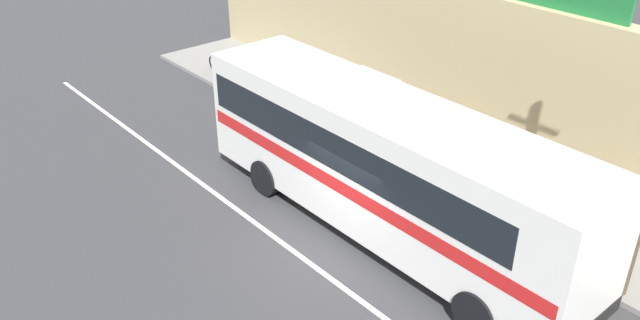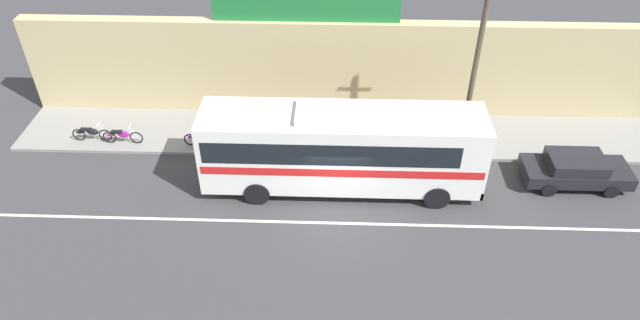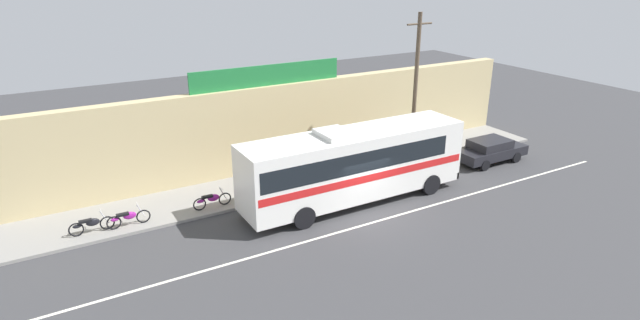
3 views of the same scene
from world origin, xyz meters
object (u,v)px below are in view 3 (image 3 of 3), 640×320
(parked_car, at_px, (490,150))
(utility_pole, at_px, (415,90))
(intercity_bus, at_px, (353,162))
(motorcycle_purple, at_px, (91,224))
(pedestrian_by_curb, at_px, (341,157))
(motorcycle_black, at_px, (212,199))
(motorcycle_orange, at_px, (128,217))

(parked_car, distance_m, utility_pole, 6.11)
(intercity_bus, distance_m, motorcycle_purple, 11.90)
(motorcycle_purple, xyz_separation_m, pedestrian_by_curb, (12.66, 0.25, 0.57))
(intercity_bus, xyz_separation_m, utility_pole, (5.38, 2.18, 2.42))
(utility_pole, xyz_separation_m, motorcycle_black, (-11.62, 0.31, -3.92))
(motorcycle_black, bearing_deg, motorcycle_purple, 177.70)
(parked_car, xyz_separation_m, motorcycle_black, (-16.15, 1.97, -0.17))
(motorcycle_black, xyz_separation_m, pedestrian_by_curb, (7.41, 0.46, 0.57))
(intercity_bus, height_order, pedestrian_by_curb, intercity_bus)
(parked_car, distance_m, motorcycle_black, 16.27)
(motorcycle_orange, bearing_deg, utility_pole, -1.42)
(intercity_bus, bearing_deg, utility_pole, 22.10)
(utility_pole, xyz_separation_m, pedestrian_by_curb, (-4.21, 0.77, -3.36))
(utility_pole, relative_size, motorcycle_orange, 4.52)
(intercity_bus, bearing_deg, parked_car, 3.07)
(pedestrian_by_curb, bearing_deg, motorcycle_purple, -178.87)
(intercity_bus, height_order, motorcycle_purple, intercity_bus)
(parked_car, bearing_deg, motorcycle_purple, 174.19)
(utility_pole, height_order, motorcycle_orange, utility_pole)
(pedestrian_by_curb, bearing_deg, utility_pole, -10.42)
(motorcycle_purple, bearing_deg, pedestrian_by_curb, 1.13)
(motorcycle_black, distance_m, motorcycle_orange, 3.77)
(motorcycle_black, bearing_deg, pedestrian_by_curb, 3.56)
(parked_car, height_order, motorcycle_orange, parked_car)
(utility_pole, bearing_deg, parked_car, -20.07)
(intercity_bus, height_order, parked_car, intercity_bus)
(utility_pole, bearing_deg, motorcycle_black, 178.45)
(motorcycle_purple, bearing_deg, motorcycle_black, -2.30)
(parked_car, relative_size, pedestrian_by_curb, 2.57)
(motorcycle_orange, bearing_deg, motorcycle_black, -1.02)
(parked_car, xyz_separation_m, pedestrian_by_curb, (-8.74, 2.43, 0.39))
(motorcycle_purple, bearing_deg, parked_car, -5.81)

